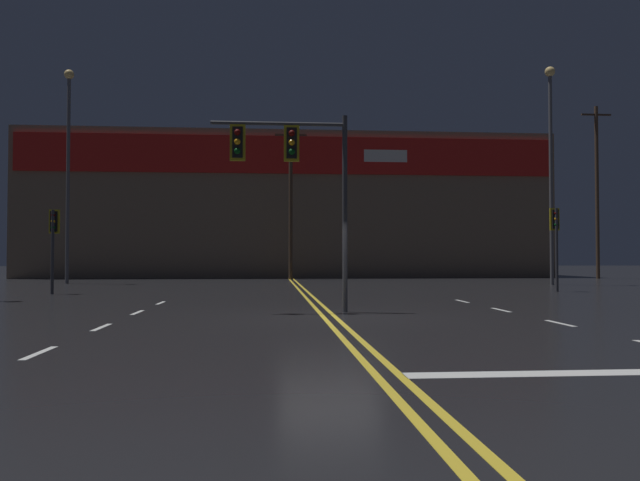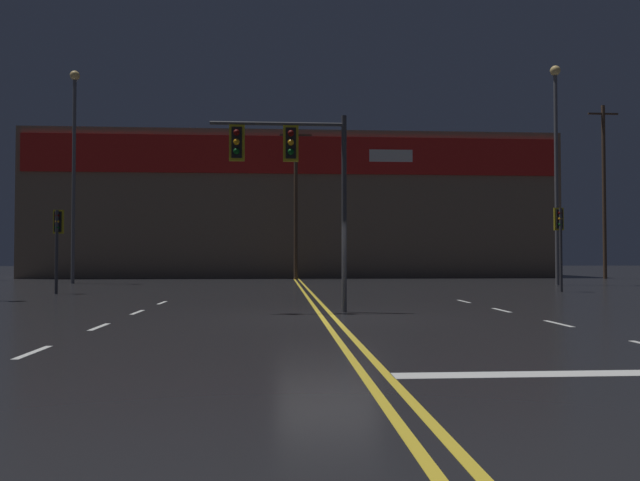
% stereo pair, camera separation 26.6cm
% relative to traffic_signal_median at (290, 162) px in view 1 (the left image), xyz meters
% --- Properties ---
extents(ground_plane, '(200.00, 200.00, 0.00)m').
position_rel_traffic_signal_median_xyz_m(ground_plane, '(0.94, -1.49, -4.10)').
color(ground_plane, black).
extents(road_markings, '(15.05, 60.00, 0.01)m').
position_rel_traffic_signal_median_xyz_m(road_markings, '(1.95, -3.02, -4.09)').
color(road_markings, gold).
rests_on(road_markings, ground).
extents(traffic_signal_median, '(3.73, 0.36, 5.40)m').
position_rel_traffic_signal_median_xyz_m(traffic_signal_median, '(0.00, 0.00, 0.00)').
color(traffic_signal_median, '#38383D').
rests_on(traffic_signal_median, ground).
extents(traffic_signal_corner_northeast, '(0.42, 0.36, 3.68)m').
position_rel_traffic_signal_median_xyz_m(traffic_signal_corner_northeast, '(12.00, 9.54, -1.39)').
color(traffic_signal_corner_northeast, '#38383D').
rests_on(traffic_signal_corner_northeast, ground).
extents(traffic_signal_corner_northwest, '(0.42, 0.36, 3.48)m').
position_rel_traffic_signal_median_xyz_m(traffic_signal_corner_northwest, '(-9.42, 9.42, -1.54)').
color(traffic_signal_corner_northwest, '#38383D').
rests_on(traffic_signal_corner_northwest, ground).
extents(streetlight_median_approach, '(0.56, 0.56, 12.10)m').
position_rel_traffic_signal_median_xyz_m(streetlight_median_approach, '(14.93, 16.21, 3.37)').
color(streetlight_median_approach, '#59595E').
rests_on(streetlight_median_approach, ground).
extents(streetlight_far_left, '(0.56, 0.56, 12.41)m').
position_rel_traffic_signal_median_xyz_m(streetlight_far_left, '(-12.19, 19.94, 3.53)').
color(streetlight_far_left, '#59595E').
rests_on(streetlight_far_left, ground).
extents(building_backdrop, '(39.75, 10.23, 10.88)m').
position_rel_traffic_signal_median_xyz_m(building_backdrop, '(0.94, 33.24, 1.36)').
color(building_backdrop, '#7A6651').
rests_on(building_backdrop, ground).
extents(utility_pole_row, '(46.82, 0.26, 12.40)m').
position_rel_traffic_signal_median_xyz_m(utility_pole_row, '(1.13, 25.93, 1.90)').
color(utility_pole_row, '#4C3828').
rests_on(utility_pole_row, ground).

